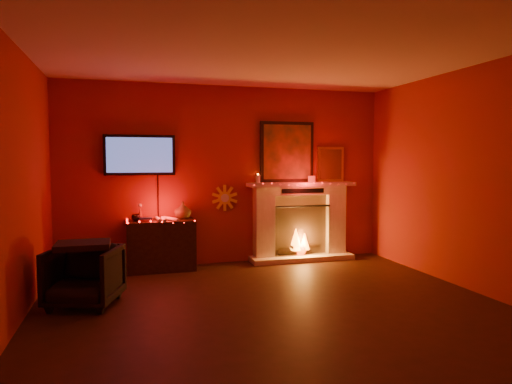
% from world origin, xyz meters
% --- Properties ---
extents(room, '(5.00, 5.00, 5.00)m').
position_xyz_m(room, '(0.00, 0.00, 1.35)').
color(room, black).
rests_on(room, ground).
extents(floor, '(5.00, 5.00, 0.00)m').
position_xyz_m(floor, '(0.00, 0.00, 0.00)').
color(floor, black).
rests_on(floor, ground).
extents(fireplace, '(1.72, 0.40, 2.18)m').
position_xyz_m(fireplace, '(1.14, 2.39, 0.72)').
color(fireplace, beige).
rests_on(fireplace, floor).
extents(tv, '(1.00, 0.07, 1.24)m').
position_xyz_m(tv, '(-1.30, 2.45, 1.65)').
color(tv, black).
rests_on(tv, room).
extents(sunburst_clock, '(0.40, 0.03, 0.40)m').
position_xyz_m(sunburst_clock, '(-0.05, 2.48, 1.00)').
color(sunburst_clock, gold).
rests_on(sunburst_clock, room).
extents(console_table, '(0.95, 0.54, 0.97)m').
position_xyz_m(console_table, '(-1.02, 2.26, 0.39)').
color(console_table, black).
rests_on(console_table, floor).
extents(armchair, '(0.88, 0.89, 0.65)m').
position_xyz_m(armchair, '(-1.95, 0.84, 0.32)').
color(armchair, black).
rests_on(armchair, floor).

